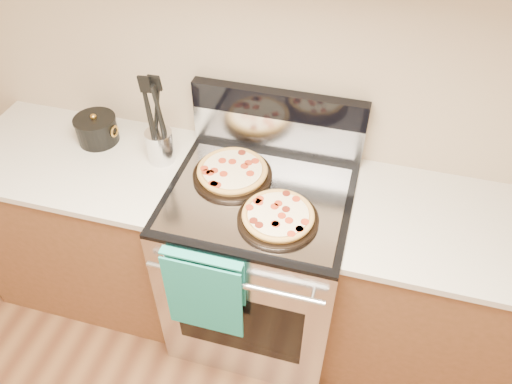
% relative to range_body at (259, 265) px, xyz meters
% --- Properties ---
extents(wall_back, '(4.00, 0.00, 4.00)m').
position_rel_range_body_xyz_m(wall_back, '(0.00, 0.35, 0.90)').
color(wall_back, tan).
rests_on(wall_back, ground).
extents(range_body, '(0.76, 0.68, 0.90)m').
position_rel_range_body_xyz_m(range_body, '(0.00, 0.00, 0.00)').
color(range_body, '#B7B7BC').
rests_on(range_body, ground).
extents(oven_window, '(0.56, 0.01, 0.40)m').
position_rel_range_body_xyz_m(oven_window, '(0.00, -0.34, 0.00)').
color(oven_window, black).
rests_on(oven_window, range_body).
extents(cooktop, '(0.76, 0.68, 0.02)m').
position_rel_range_body_xyz_m(cooktop, '(0.00, 0.00, 0.46)').
color(cooktop, black).
rests_on(cooktop, range_body).
extents(backsplash_lower, '(0.76, 0.06, 0.18)m').
position_rel_range_body_xyz_m(backsplash_lower, '(0.00, 0.31, 0.56)').
color(backsplash_lower, silver).
rests_on(backsplash_lower, cooktop).
extents(backsplash_upper, '(0.76, 0.06, 0.12)m').
position_rel_range_body_xyz_m(backsplash_upper, '(0.00, 0.31, 0.71)').
color(backsplash_upper, black).
rests_on(backsplash_upper, backsplash_lower).
extents(oven_handle, '(0.70, 0.03, 0.03)m').
position_rel_range_body_xyz_m(oven_handle, '(0.00, -0.38, 0.35)').
color(oven_handle, silver).
rests_on(oven_handle, range_body).
extents(dish_towel, '(0.32, 0.05, 0.42)m').
position_rel_range_body_xyz_m(dish_towel, '(-0.12, -0.38, 0.25)').
color(dish_towel, '#1A8273').
rests_on(dish_towel, oven_handle).
extents(foil_sheet, '(0.70, 0.55, 0.01)m').
position_rel_range_body_xyz_m(foil_sheet, '(0.00, -0.03, 0.47)').
color(foil_sheet, gray).
rests_on(foil_sheet, cooktop).
extents(cabinet_left, '(1.00, 0.62, 0.88)m').
position_rel_range_body_xyz_m(cabinet_left, '(-0.88, 0.03, -0.01)').
color(cabinet_left, brown).
rests_on(cabinet_left, ground).
extents(countertop_left, '(1.02, 0.64, 0.03)m').
position_rel_range_body_xyz_m(countertop_left, '(-0.88, 0.03, 0.45)').
color(countertop_left, beige).
rests_on(countertop_left, cabinet_left).
extents(cabinet_right, '(1.00, 0.62, 0.88)m').
position_rel_range_body_xyz_m(cabinet_right, '(0.88, 0.03, -0.01)').
color(cabinet_right, brown).
rests_on(cabinet_right, ground).
extents(countertop_right, '(1.02, 0.64, 0.03)m').
position_rel_range_body_xyz_m(countertop_right, '(0.88, 0.03, 0.45)').
color(countertop_right, beige).
rests_on(countertop_right, cabinet_right).
extents(pepperoni_pizza_back, '(0.35, 0.35, 0.04)m').
position_rel_range_body_xyz_m(pepperoni_pizza_back, '(-0.14, 0.07, 0.50)').
color(pepperoni_pizza_back, '#C0893A').
rests_on(pepperoni_pizza_back, foil_sheet).
extents(pepperoni_pizza_front, '(0.38, 0.38, 0.04)m').
position_rel_range_body_xyz_m(pepperoni_pizza_front, '(0.11, -0.13, 0.50)').
color(pepperoni_pizza_front, '#C0893A').
rests_on(pepperoni_pizza_front, foil_sheet).
extents(utensil_crock, '(0.15, 0.15, 0.15)m').
position_rel_range_body_xyz_m(utensil_crock, '(-0.48, 0.11, 0.53)').
color(utensil_crock, silver).
rests_on(utensil_crock, countertop_left).
extents(saucepan, '(0.20, 0.20, 0.11)m').
position_rel_range_body_xyz_m(saucepan, '(-0.82, 0.16, 0.52)').
color(saucepan, black).
rests_on(saucepan, countertop_left).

